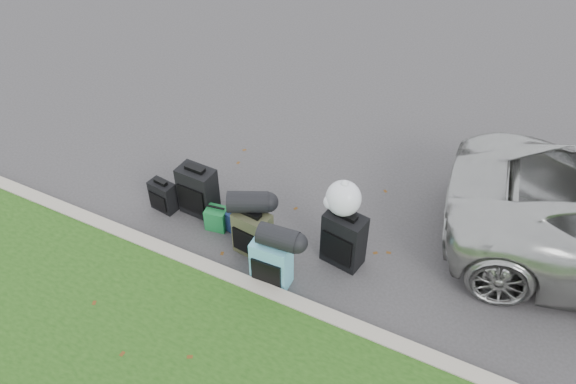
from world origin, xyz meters
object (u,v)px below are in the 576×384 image
at_px(suitcase_large_black_left, 198,191).
at_px(suitcase_olive, 253,233).
at_px(suitcase_teal, 271,263).
at_px(tote_navy, 238,222).
at_px(tote_green, 217,218).
at_px(suitcase_small_black, 163,196).
at_px(suitcase_large_black_right, 344,239).

xyz_separation_m(suitcase_large_black_left, suitcase_olive, (1.00, -0.32, -0.05)).
height_order(suitcase_teal, tote_navy, suitcase_teal).
distance_m(suitcase_large_black_left, tote_green, 0.45).
xyz_separation_m(suitcase_olive, suitcase_teal, (0.44, -0.34, 0.01)).
relative_size(suitcase_olive, tote_navy, 2.05).
distance_m(suitcase_small_black, suitcase_olive, 1.46).
relative_size(suitcase_teal, suitcase_large_black_right, 0.88).
bearing_deg(suitcase_large_black_left, suitcase_olive, -15.29).
bearing_deg(tote_green, suitcase_teal, -34.33).
bearing_deg(suitcase_small_black, suitcase_large_black_right, 12.13).
height_order(suitcase_small_black, suitcase_teal, suitcase_teal).
relative_size(suitcase_small_black, suitcase_large_black_left, 0.62).
bearing_deg(suitcase_large_black_left, tote_green, -21.13).
xyz_separation_m(suitcase_large_black_right, tote_navy, (-1.40, -0.13, -0.21)).
bearing_deg(suitcase_large_black_right, suitcase_large_black_left, -170.13).
relative_size(suitcase_olive, suitcase_teal, 0.95).
height_order(suitcase_large_black_left, suitcase_large_black_right, suitcase_large_black_right).
xyz_separation_m(suitcase_large_black_right, tote_green, (-1.67, -0.20, -0.21)).
relative_size(suitcase_teal, tote_navy, 2.15).
bearing_deg(tote_navy, suitcase_olive, -18.60).
relative_size(suitcase_large_black_left, suitcase_olive, 1.15).
distance_m(suitcase_teal, tote_green, 1.18).
xyz_separation_m(suitcase_large_black_left, suitcase_large_black_right, (2.04, 0.04, 0.01)).
distance_m(suitcase_small_black, tote_navy, 1.10).
bearing_deg(tote_green, tote_navy, 4.63).
relative_size(suitcase_teal, tote_green, 2.08).
distance_m(suitcase_large_black_left, suitcase_olive, 1.05).
bearing_deg(suitcase_small_black, suitcase_olive, 1.74).
height_order(suitcase_large_black_left, tote_navy, suitcase_large_black_left).
distance_m(tote_green, tote_navy, 0.28).
xyz_separation_m(suitcase_small_black, suitcase_teal, (1.89, -0.48, 0.10)).
distance_m(suitcase_olive, suitcase_teal, 0.55).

